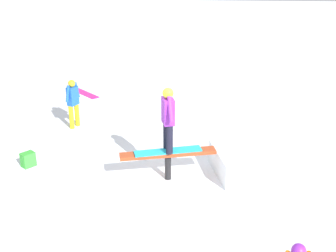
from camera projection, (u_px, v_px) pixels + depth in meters
ground_plane at (168, 179)px, 10.33m from camera, size 60.00×60.00×0.00m
rail_feature at (168, 156)px, 10.12m from camera, size 2.10×0.75×0.66m
snow_kicker_ramp at (255, 161)px, 10.54m from camera, size 2.10×1.87×0.55m
main_rider_on_rail at (168, 121)px, 9.81m from camera, size 1.48×0.75×1.44m
bystander_blue at (73, 101)px, 12.81m from camera, size 0.31×0.53×1.37m
loose_snowboard_magenta at (84, 93)px, 15.87m from camera, size 1.27×1.27×0.02m
backpack_on_snow at (28, 160)px, 10.83m from camera, size 0.36×0.37×0.34m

